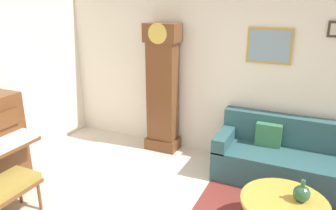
% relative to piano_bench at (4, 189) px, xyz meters
% --- Properties ---
extents(wall_back, '(5.30, 0.13, 2.80)m').
position_rel_piano_bench_xyz_m(wall_back, '(1.52, 2.64, 1.00)').
color(wall_back, silver).
rests_on(wall_back, ground_plane).
extents(piano_bench, '(0.42, 0.70, 0.48)m').
position_rel_piano_bench_xyz_m(piano_bench, '(0.00, 0.00, 0.00)').
color(piano_bench, brown).
rests_on(piano_bench, ground_plane).
extents(grandfather_clock, '(0.52, 0.34, 2.03)m').
position_rel_piano_bench_xyz_m(grandfather_clock, '(0.74, 2.39, 0.56)').
color(grandfather_clock, brown).
rests_on(grandfather_clock, ground_plane).
extents(couch, '(1.90, 0.80, 0.84)m').
position_rel_piano_bench_xyz_m(couch, '(2.70, 2.21, -0.09)').
color(couch, '#2D565B').
rests_on(couch, ground_plane).
extents(coffee_table, '(0.88, 0.88, 0.40)m').
position_rel_piano_bench_xyz_m(coffee_table, '(2.76, 1.06, -0.03)').
color(coffee_table, gold).
rests_on(coffee_table, ground_plane).
extents(green_jug, '(0.17, 0.17, 0.24)m').
position_rel_piano_bench_xyz_m(green_jug, '(2.91, 1.13, 0.08)').
color(green_jug, '#234C33').
rests_on(green_jug, coffee_table).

